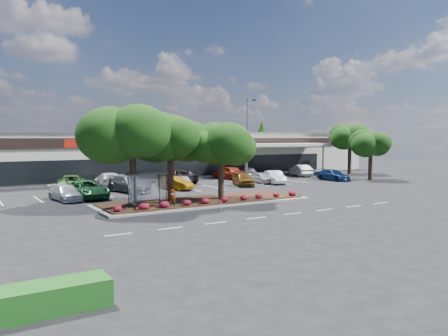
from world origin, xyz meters
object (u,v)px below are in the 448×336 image
light_pole (248,146)px  survey_stake (221,205)px  car_0 (66,193)px  car_1 (87,189)px

light_pole → survey_stake: 20.48m
light_pole → survey_stake: (-13.04, -15.32, -3.87)m
car_0 → car_1: size_ratio=0.80×
survey_stake → light_pole: bearing=49.6°
light_pole → car_0: bearing=-172.2°
survey_stake → car_1: 14.37m
car_0 → car_1: 2.09m
survey_stake → car_0: 14.86m
light_pole → car_1: light_pole is taller
car_0 → car_1: (2.00, 0.57, 0.13)m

